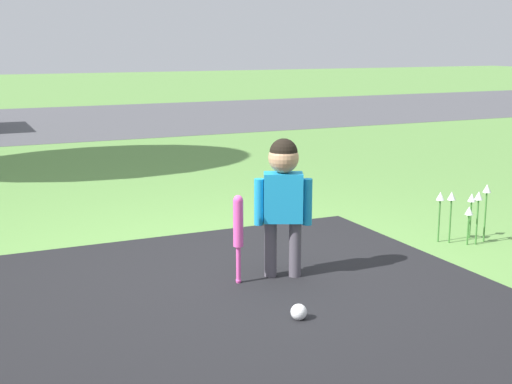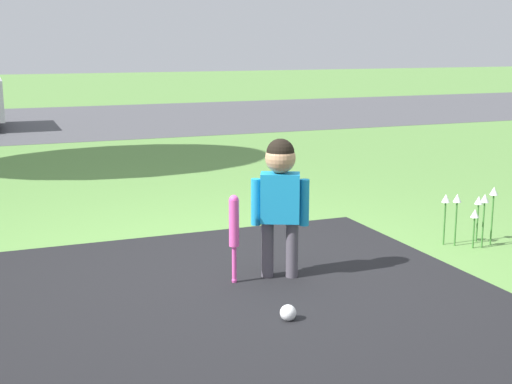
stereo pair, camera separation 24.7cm
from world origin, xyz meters
name	(u,v)px [view 2 (the right image)]	position (x,y,z in m)	size (l,w,h in m)	color
ground_plane	(231,271)	(0.00, 0.00, 0.00)	(60.00, 60.00, 0.00)	#5B8C42
street_strip	(58,121)	(0.00, 9.48, 0.00)	(40.00, 6.00, 0.01)	#4C4C51
child	(280,189)	(0.24, -0.22, 0.57)	(0.33, 0.22, 0.88)	#4C4751
baseball_bat	(234,226)	(-0.06, -0.21, 0.36)	(0.06, 0.06, 0.55)	#E54CA5
sports_ball	(289,313)	(0.00, -0.89, 0.04)	(0.09, 0.09, 0.09)	white
flower_bed	(472,204)	(1.82, -0.08, 0.31)	(0.37, 0.23, 0.43)	#38702D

